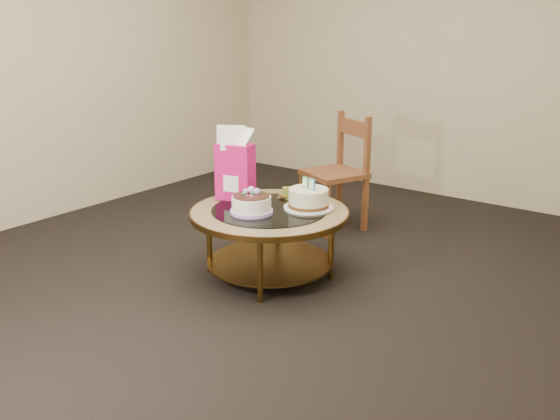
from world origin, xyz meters
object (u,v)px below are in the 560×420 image
Objects in this scene: cream_cake at (309,199)px; dining_chair at (338,172)px; decorated_cake at (251,205)px; gift_bag at (235,164)px; coffee_table at (269,221)px.

dining_chair is at bearing 123.97° from cream_cake.
cream_cake is at bearing 51.81° from decorated_cake.
decorated_cake is at bearing -60.59° from dining_chair.
gift_bag reaches higher than cream_cake.
decorated_cake is 0.55× the size of gift_bag.
gift_bag is at bearing -74.72° from dining_chair.
dining_chair is (0.15, 1.06, -0.24)m from gift_bag.
cream_cake is at bearing 41.16° from coffee_table.
gift_bag is 0.54× the size of dining_chair.
dining_chair is (-0.13, 1.23, -0.05)m from decorated_cake.
cream_cake is 0.66× the size of gift_bag.
cream_cake is 1.01m from dining_chair.
coffee_table is 3.80× the size of decorated_cake.
cream_cake reaches higher than decorated_cake.
dining_chair reaches higher than cream_cake.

